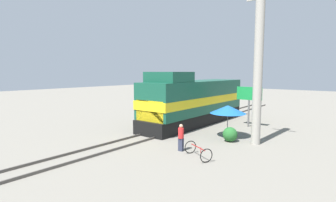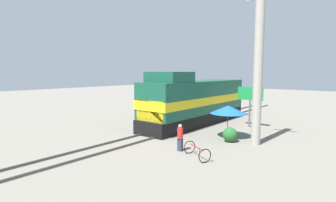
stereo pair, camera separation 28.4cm
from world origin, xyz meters
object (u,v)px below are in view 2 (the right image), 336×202
object	(u,v)px
utility_pole	(258,63)
person_bystander	(180,137)
vendor_umbrella	(228,109)
billboard_sign	(250,96)
locomotive	(194,101)
bicycle	(197,151)

from	to	relation	value
utility_pole	person_bystander	size ratio (longest dim) A/B	6.45
vendor_umbrella	billboard_sign	distance (m)	4.77
utility_pole	locomotive	bearing A→B (deg)	155.79
locomotive	billboard_sign	size ratio (longest dim) A/B	3.79
locomotive	vendor_umbrella	world-z (taller)	locomotive
vendor_umbrella	person_bystander	bearing A→B (deg)	-98.79
utility_pole	billboard_sign	xyz separation A→B (m)	(-2.54, 5.19, -2.70)
utility_pole	person_bystander	distance (m)	6.95
utility_pole	bicycle	size ratio (longest dim) A/B	5.51
vendor_umbrella	bicycle	xyz separation A→B (m)	(0.76, -5.27, -1.70)
billboard_sign	bicycle	distance (m)	10.31
billboard_sign	bicycle	bearing A→B (deg)	-84.12
locomotive	utility_pole	xyz separation A→B (m)	(6.96, -3.13, 3.26)
person_bystander	bicycle	distance (m)	1.65
vendor_umbrella	billboard_sign	bearing A→B (deg)	93.29
utility_pole	bicycle	world-z (taller)	utility_pole
locomotive	person_bystander	xyz separation A→B (m)	(3.95, -7.49, -1.23)
utility_pole	vendor_umbrella	world-z (taller)	utility_pole
vendor_umbrella	locomotive	bearing A→B (deg)	150.36
locomotive	vendor_umbrella	bearing A→B (deg)	-29.64
utility_pole	person_bystander	xyz separation A→B (m)	(-3.01, -4.36, -4.49)
utility_pole	vendor_umbrella	bearing A→B (deg)	168.54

